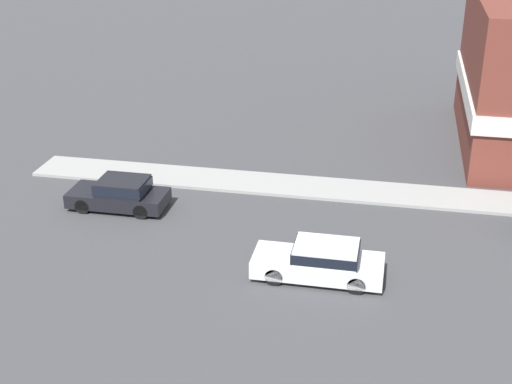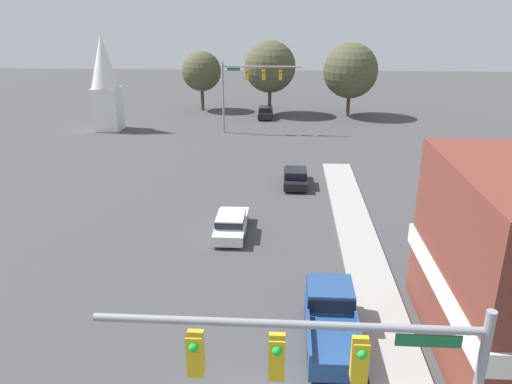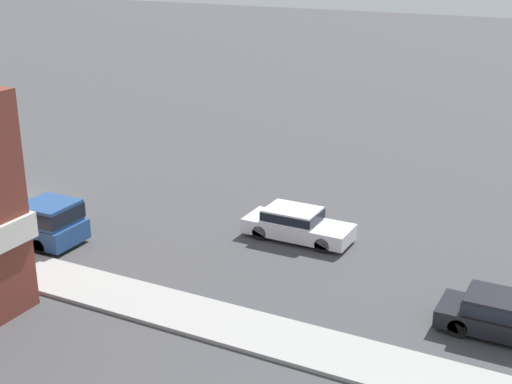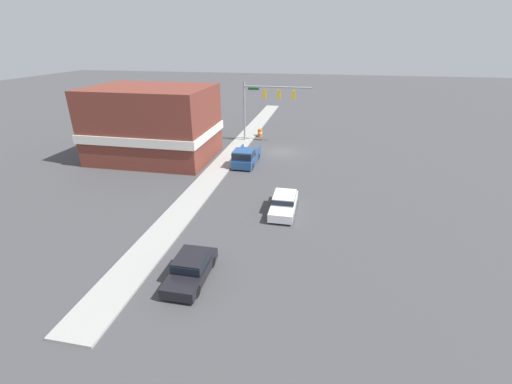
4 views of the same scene
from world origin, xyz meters
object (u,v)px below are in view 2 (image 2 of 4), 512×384
Objects in this scene: car_lead at (231,223)px; car_distant at (266,112)px; car_oncoming at (296,177)px; pickup_truck_parked at (331,316)px.

car_lead is 1.04× the size of car_distant.
car_distant is at bearing -82.15° from car_oncoming.
car_lead is 1.10× the size of car_oncoming.
pickup_truck_parked is (4.75, -44.51, 0.17)m from car_distant.
car_lead is at bearing 118.53° from pickup_truck_parked.
car_oncoming is at bearing 66.12° from car_lead.
pickup_truck_parked is at bearing -61.47° from car_lead.
car_lead is 0.88× the size of pickup_truck_parked.
car_oncoming reaches higher than car_lead.
car_oncoming is at bearing 93.77° from pickup_truck_parked.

